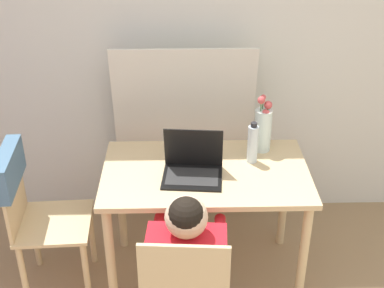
{
  "coord_description": "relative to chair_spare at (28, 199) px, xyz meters",
  "views": [
    {
      "loc": [
        -0.17,
        -0.95,
        2.29
      ],
      "look_at": [
        -0.12,
        1.46,
        0.92
      ],
      "focal_mm": 50.0,
      "sensor_mm": 36.0,
      "label": 1
    }
  ],
  "objects": [
    {
      "name": "wall_back",
      "position": [
        1.01,
        0.79,
        0.64
      ],
      "size": [
        6.4,
        0.05,
        2.5
      ],
      "color": "silver",
      "rests_on": "ground_plane"
    },
    {
      "name": "dining_table",
      "position": [
        0.96,
        0.05,
        0.03
      ],
      "size": [
        1.12,
        0.67,
        0.74
      ],
      "color": "#D6B784",
      "rests_on": "ground_plane"
    },
    {
      "name": "chair_spare",
      "position": [
        0.0,
        0.0,
        0.0
      ],
      "size": [
        0.45,
        0.42,
        0.9
      ],
      "rotation": [
        0.0,
        0.0,
        1.62
      ],
      "color": "#D6B784",
      "rests_on": "ground_plane"
    },
    {
      "name": "laptop",
      "position": [
        0.89,
        0.02,
        0.19
      ],
      "size": [
        0.33,
        0.28,
        0.25
      ],
      "rotation": [
        0.0,
        0.0,
        -0.09
      ],
      "color": "black",
      "rests_on": "dining_table"
    },
    {
      "name": "cardboard_panel",
      "position": [
        0.85,
        0.64,
        0.02
      ],
      "size": [
        0.88,
        0.19,
        1.26
      ],
      "color": "silver",
      "rests_on": "ground_plane"
    },
    {
      "name": "flower_vase",
      "position": [
        1.3,
        0.27,
        0.28
      ],
      "size": [
        0.1,
        0.1,
        0.34
      ],
      "color": "silver",
      "rests_on": "dining_table"
    },
    {
      "name": "person_seated",
      "position": [
        0.85,
        -0.5,
        0.03
      ],
      "size": [
        0.39,
        0.44,
        0.99
      ],
      "rotation": [
        0.0,
        0.0,
        3.07
      ],
      "color": "red",
      "rests_on": "ground_plane"
    },
    {
      "name": "water_bottle",
      "position": [
        1.22,
        0.15,
        0.25
      ],
      "size": [
        0.06,
        0.06,
        0.24
      ],
      "color": "silver",
      "rests_on": "dining_table"
    }
  ]
}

